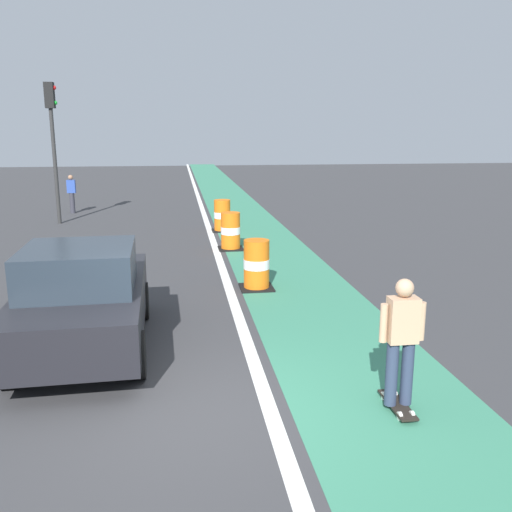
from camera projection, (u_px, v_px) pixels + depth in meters
ground_plane at (197, 410)px, 6.81m from camera, size 100.00×100.00×0.00m
bike_lane_strip at (254, 232)px, 18.72m from camera, size 2.50×80.00×0.01m
lane_divider_stripe at (211, 234)px, 18.52m from camera, size 0.20×80.00×0.01m
skateboarder_on_lane at (401, 341)px, 6.62m from camera, size 0.57×0.80×1.69m
parked_sedan_nearest at (83, 299)px, 8.54m from camera, size 2.02×4.16×1.70m
traffic_barrel_front at (257, 265)px, 11.95m from camera, size 0.73×0.73×1.09m
traffic_barrel_mid at (231, 231)px, 15.97m from camera, size 0.73×0.73×1.09m
traffic_barrel_back at (222, 216)px, 18.89m from camera, size 0.73×0.73×1.09m
traffic_light_corner at (52, 128)px, 19.82m from camera, size 0.41×0.32×5.10m
pedestrian_crossing at (72, 193)px, 22.97m from camera, size 0.34×0.20×1.61m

